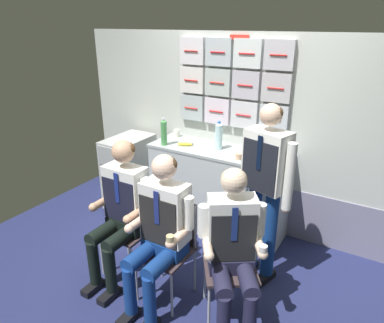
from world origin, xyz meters
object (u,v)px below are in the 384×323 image
at_px(folding_chair_center, 172,238).
at_px(water_bottle_clear, 219,136).
at_px(folding_chair_left, 134,217).
at_px(crew_member_standing, 265,181).
at_px(snack_banana, 185,144).
at_px(crew_member_left, 121,206).
at_px(crew_member_center, 160,227).
at_px(service_trolley, 130,171).
at_px(crew_member_right, 233,245).
at_px(paper_cup_blue, 269,160).
at_px(folding_chair_right, 229,252).

distance_m(folding_chair_center, water_bottle_clear, 1.28).
relative_size(folding_chair_left, crew_member_standing, 0.52).
distance_m(folding_chair_left, snack_banana, 1.03).
relative_size(crew_member_left, water_bottle_clear, 4.26).
bearing_deg(snack_banana, water_bottle_clear, 15.18).
bearing_deg(crew_member_center, crew_member_standing, 51.77).
xyz_separation_m(crew_member_center, crew_member_standing, (0.58, 0.74, 0.24)).
distance_m(crew_member_center, water_bottle_clear, 1.35).
bearing_deg(folding_chair_center, service_trolley, 142.80).
bearing_deg(service_trolley, folding_chair_left, -47.73).
distance_m(folding_chair_center, crew_member_standing, 0.93).
bearing_deg(water_bottle_clear, folding_chair_left, -108.96).
bearing_deg(crew_member_right, folding_chair_center, 174.32).
distance_m(service_trolley, snack_banana, 0.93).
bearing_deg(crew_member_standing, paper_cup_blue, 105.72).
height_order(crew_member_center, water_bottle_clear, crew_member_center).
relative_size(crew_member_left, paper_cup_blue, 20.61).
relative_size(crew_member_right, paper_cup_blue, 20.22).
bearing_deg(paper_cup_blue, folding_chair_right, -87.59).
bearing_deg(folding_chair_right, folding_chair_left, 178.29).
height_order(crew_member_standing, snack_banana, crew_member_standing).
xyz_separation_m(service_trolley, paper_cup_blue, (1.75, 0.04, 0.50)).
distance_m(water_bottle_clear, snack_banana, 0.40).
height_order(crew_member_standing, water_bottle_clear, crew_member_standing).
relative_size(crew_member_standing, water_bottle_clear, 5.35).
xyz_separation_m(service_trolley, water_bottle_clear, (1.15, 0.15, 0.61)).
xyz_separation_m(service_trolley, snack_banana, (0.79, 0.05, 0.48)).
xyz_separation_m(service_trolley, folding_chair_center, (1.29, -0.98, 0.03)).
bearing_deg(crew_member_left, folding_chair_right, 7.33).
relative_size(service_trolley, crew_member_center, 0.71).
bearing_deg(folding_chair_center, crew_member_standing, 44.94).
distance_m(service_trolley, crew_member_standing, 1.98).
bearing_deg(snack_banana, crew_member_center, -67.01).
bearing_deg(service_trolley, water_bottle_clear, 7.32).
relative_size(service_trolley, snack_banana, 5.42).
height_order(folding_chair_left, crew_member_center, crew_member_center).
distance_m(folding_chair_center, crew_member_right, 0.62).
distance_m(crew_member_right, water_bottle_clear, 1.45).
bearing_deg(folding_chair_center, paper_cup_blue, 65.83).
xyz_separation_m(folding_chair_center, crew_member_center, (0.00, -0.16, 0.20)).
bearing_deg(water_bottle_clear, snack_banana, -164.82).
height_order(folding_chair_center, water_bottle_clear, water_bottle_clear).
bearing_deg(crew_member_left, water_bottle_clear, 73.39).
relative_size(crew_member_standing, snack_banana, 9.53).
bearing_deg(folding_chair_center, crew_member_right, -5.68).
bearing_deg(crew_member_standing, crew_member_right, -89.51).
bearing_deg(folding_chair_left, paper_cup_blue, 43.90).
distance_m(folding_chair_center, snack_banana, 1.24).
relative_size(crew_member_right, crew_member_standing, 0.78).
xyz_separation_m(service_trolley, crew_member_standing, (1.88, -0.40, 0.47)).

